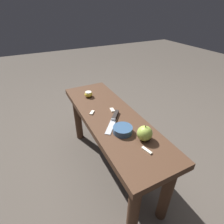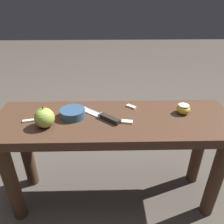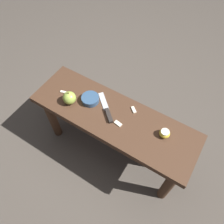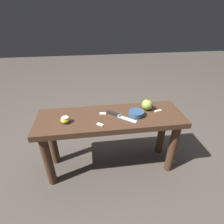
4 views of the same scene
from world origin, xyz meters
The scene contains 9 objects.
ground_plane centered at (0.00, 0.00, 0.00)m, with size 8.00×8.00×0.00m, color #4C443D.
wooden_bench centered at (0.00, 0.00, 0.39)m, with size 1.03×0.33×0.49m.
knife centered at (-0.04, 0.00, 0.49)m, with size 0.19×0.17×0.02m.
apple_whole centered at (-0.28, -0.05, 0.53)m, with size 0.08×0.08×0.09m.
apple_cut centered at (0.31, 0.04, 0.51)m, with size 0.06×0.06×0.04m.
apple_slice_near_knife centered at (0.08, 0.10, 0.49)m, with size 0.05×0.04×0.01m.
apple_slice_center centered at (0.05, -0.03, 0.49)m, with size 0.05×0.03×0.01m.
apple_slice_near_bowl centered at (-0.35, -0.02, 0.49)m, with size 0.06×0.03×0.01m.
bowl centered at (-0.18, 0.02, 0.50)m, with size 0.11×0.11×0.04m.
Camera 4 is at (0.14, 1.03, 1.14)m, focal length 28.00 mm.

